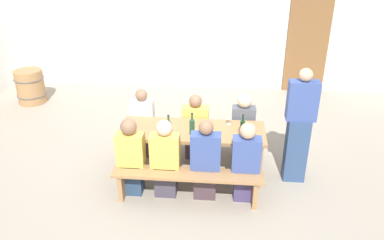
{
  "coord_description": "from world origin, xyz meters",
  "views": [
    {
      "loc": [
        0.44,
        -4.86,
        3.27
      ],
      "look_at": [
        0.0,
        0.0,
        0.9
      ],
      "focal_mm": 35.93,
      "sensor_mm": 36.0,
      "label": 1
    }
  ],
  "objects_px": {
    "seated_guest_near_3": "(246,163)",
    "standing_host": "(299,129)",
    "wine_bottle_0": "(192,127)",
    "wine_glass_1": "(161,123)",
    "seated_guest_near_1": "(165,160)",
    "seated_guest_far_0": "(143,124)",
    "tasting_table": "(192,134)",
    "bench_far": "(196,132)",
    "wine_barrel": "(30,86)",
    "seated_guest_near_0": "(131,158)",
    "seated_guest_far_2": "(243,128)",
    "wine_bottle_1": "(242,128)",
    "seated_guest_far_1": "(195,128)",
    "bench_near": "(187,179)",
    "wine_glass_0": "(229,116)",
    "wine_bottle_2": "(169,129)",
    "wooden_door": "(307,46)",
    "seated_guest_near_2": "(205,162)"
  },
  "relations": [
    {
      "from": "bench_far",
      "to": "seated_guest_far_2",
      "type": "height_order",
      "value": "seated_guest_far_2"
    },
    {
      "from": "standing_host",
      "to": "wine_barrel",
      "type": "distance_m",
      "value": 5.72
    },
    {
      "from": "wine_bottle_0",
      "to": "wine_bottle_1",
      "type": "bearing_deg",
      "value": -0.39
    },
    {
      "from": "seated_guest_far_0",
      "to": "seated_guest_far_1",
      "type": "relative_size",
      "value": 1.06
    },
    {
      "from": "wine_glass_0",
      "to": "seated_guest_near_2",
      "type": "height_order",
      "value": "seated_guest_near_2"
    },
    {
      "from": "seated_guest_near_1",
      "to": "wine_bottle_2",
      "type": "bearing_deg",
      "value": -3.61
    },
    {
      "from": "seated_guest_far_1",
      "to": "bench_near",
      "type": "bearing_deg",
      "value": -0.32
    },
    {
      "from": "seated_guest_near_3",
      "to": "standing_host",
      "type": "height_order",
      "value": "standing_host"
    },
    {
      "from": "wine_glass_1",
      "to": "seated_guest_near_3",
      "type": "distance_m",
      "value": 1.32
    },
    {
      "from": "standing_host",
      "to": "seated_guest_far_2",
      "type": "bearing_deg",
      "value": -33.61
    },
    {
      "from": "wooden_door",
      "to": "wine_barrel",
      "type": "bearing_deg",
      "value": -168.27
    },
    {
      "from": "tasting_table",
      "to": "seated_guest_far_0",
      "type": "bearing_deg",
      "value": 148.1
    },
    {
      "from": "seated_guest_far_0",
      "to": "seated_guest_far_1",
      "type": "distance_m",
      "value": 0.84
    },
    {
      "from": "seated_guest_near_2",
      "to": "seated_guest_far_1",
      "type": "bearing_deg",
      "value": 12.03
    },
    {
      "from": "seated_guest_near_0",
      "to": "seated_guest_near_1",
      "type": "distance_m",
      "value": 0.47
    },
    {
      "from": "seated_guest_near_1",
      "to": "seated_guest_far_0",
      "type": "height_order",
      "value": "seated_guest_far_0"
    },
    {
      "from": "wine_bottle_2",
      "to": "wine_bottle_0",
      "type": "bearing_deg",
      "value": 18.37
    },
    {
      "from": "standing_host",
      "to": "seated_guest_far_0",
      "type": "bearing_deg",
      "value": -12.01
    },
    {
      "from": "wooden_door",
      "to": "seated_guest_far_2",
      "type": "bearing_deg",
      "value": -115.08
    },
    {
      "from": "wooden_door",
      "to": "wine_glass_1",
      "type": "relative_size",
      "value": 13.46
    },
    {
      "from": "seated_guest_far_2",
      "to": "seated_guest_far_1",
      "type": "bearing_deg",
      "value": -90.0
    },
    {
      "from": "seated_guest_near_3",
      "to": "seated_guest_near_0",
      "type": "bearing_deg",
      "value": 90.0
    },
    {
      "from": "wine_bottle_0",
      "to": "wine_glass_1",
      "type": "relative_size",
      "value": 2.07
    },
    {
      "from": "bench_near",
      "to": "seated_guest_far_0",
      "type": "height_order",
      "value": "seated_guest_far_0"
    },
    {
      "from": "tasting_table",
      "to": "bench_far",
      "type": "bearing_deg",
      "value": 90.0
    },
    {
      "from": "wine_glass_1",
      "to": "wine_barrel",
      "type": "height_order",
      "value": "wine_glass_1"
    },
    {
      "from": "tasting_table",
      "to": "wine_bottle_0",
      "type": "xyz_separation_m",
      "value": [
        0.01,
        -0.14,
        0.2
      ]
    },
    {
      "from": "seated_guest_far_0",
      "to": "seated_guest_near_3",
      "type": "bearing_deg",
      "value": 56.97
    },
    {
      "from": "tasting_table",
      "to": "wine_bottle_2",
      "type": "xyz_separation_m",
      "value": [
        -0.3,
        -0.25,
        0.2
      ]
    },
    {
      "from": "wine_bottle_1",
      "to": "wine_glass_0",
      "type": "bearing_deg",
      "value": 116.59
    },
    {
      "from": "seated_guest_far_0",
      "to": "wine_glass_0",
      "type": "bearing_deg",
      "value": 77.32
    },
    {
      "from": "bench_near",
      "to": "wine_bottle_0",
      "type": "xyz_separation_m",
      "value": [
        0.01,
        0.52,
        0.51
      ]
    },
    {
      "from": "bench_far",
      "to": "seated_guest_far_0",
      "type": "distance_m",
      "value": 0.86
    },
    {
      "from": "bench_near",
      "to": "seated_guest_near_3",
      "type": "xyz_separation_m",
      "value": [
        0.76,
        0.15,
        0.19
      ]
    },
    {
      "from": "wooden_door",
      "to": "wine_bottle_1",
      "type": "xyz_separation_m",
      "value": [
        -1.52,
        -3.8,
        -0.17
      ]
    },
    {
      "from": "wine_glass_1",
      "to": "seated_guest_far_2",
      "type": "height_order",
      "value": "seated_guest_far_2"
    },
    {
      "from": "wooden_door",
      "to": "seated_guest_far_0",
      "type": "height_order",
      "value": "wooden_door"
    },
    {
      "from": "standing_host",
      "to": "wine_barrel",
      "type": "xyz_separation_m",
      "value": [
        -5.16,
        2.41,
        -0.46
      ]
    },
    {
      "from": "tasting_table",
      "to": "wine_glass_1",
      "type": "relative_size",
      "value": 13.38
    },
    {
      "from": "seated_guest_near_1",
      "to": "wine_bottle_1",
      "type": "bearing_deg",
      "value": -70.21
    },
    {
      "from": "wooden_door",
      "to": "standing_host",
      "type": "height_order",
      "value": "wooden_door"
    },
    {
      "from": "seated_guest_near_2",
      "to": "tasting_table",
      "type": "bearing_deg",
      "value": 23.71
    },
    {
      "from": "seated_guest_near_2",
      "to": "standing_host",
      "type": "xyz_separation_m",
      "value": [
        1.27,
        0.54,
        0.28
      ]
    },
    {
      "from": "wine_bottle_0",
      "to": "wine_glass_0",
      "type": "height_order",
      "value": "wine_bottle_0"
    },
    {
      "from": "wine_bottle_1",
      "to": "seated_guest_near_1",
      "type": "relative_size",
      "value": 0.3
    },
    {
      "from": "wine_glass_0",
      "to": "seated_guest_far_0",
      "type": "relative_size",
      "value": 0.15
    },
    {
      "from": "wine_bottle_1",
      "to": "seated_guest_near_1",
      "type": "distance_m",
      "value": 1.14
    },
    {
      "from": "seated_guest_near_3",
      "to": "seated_guest_far_0",
      "type": "relative_size",
      "value": 1.0
    },
    {
      "from": "seated_guest_near_0",
      "to": "seated_guest_far_1",
      "type": "relative_size",
      "value": 1.05
    },
    {
      "from": "bench_near",
      "to": "wine_barrel",
      "type": "xyz_separation_m",
      "value": [
        -3.66,
        3.1,
        0.0
      ]
    }
  ]
}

